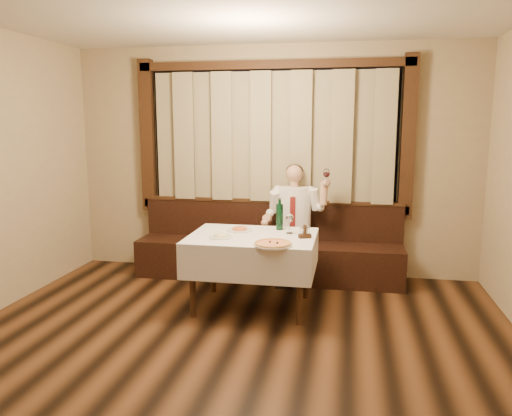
% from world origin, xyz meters
% --- Properties ---
extents(room, '(5.01, 6.01, 2.81)m').
position_xyz_m(room, '(-0.00, 0.97, 1.50)').
color(room, black).
rests_on(room, ground).
extents(banquette, '(3.20, 0.61, 0.94)m').
position_xyz_m(banquette, '(0.00, 2.72, 0.31)').
color(banquette, black).
rests_on(banquette, ground).
extents(dining_table, '(1.27, 0.97, 0.76)m').
position_xyz_m(dining_table, '(0.00, 1.70, 0.65)').
color(dining_table, black).
rests_on(dining_table, ground).
extents(pizza, '(0.36, 0.36, 0.04)m').
position_xyz_m(pizza, '(0.27, 1.32, 0.77)').
color(pizza, white).
rests_on(pizza, dining_table).
extents(pasta_red, '(0.26, 0.26, 0.09)m').
position_xyz_m(pasta_red, '(-0.17, 1.86, 0.79)').
color(pasta_red, white).
rests_on(pasta_red, dining_table).
extents(pasta_cream, '(0.24, 0.24, 0.08)m').
position_xyz_m(pasta_cream, '(-0.28, 1.54, 0.79)').
color(pasta_cream, white).
rests_on(pasta_cream, dining_table).
extents(green_bottle, '(0.07, 0.07, 0.34)m').
position_xyz_m(green_bottle, '(0.23, 2.01, 0.90)').
color(green_bottle, '#0E4325').
rests_on(green_bottle, dining_table).
extents(table_wine_glass, '(0.08, 0.08, 0.21)m').
position_xyz_m(table_wine_glass, '(0.36, 1.84, 0.91)').
color(table_wine_glass, white).
rests_on(table_wine_glass, dining_table).
extents(cruet_caddy, '(0.13, 0.10, 0.13)m').
position_xyz_m(cruet_caddy, '(0.53, 1.68, 0.80)').
color(cruet_caddy, black).
rests_on(cruet_caddy, dining_table).
extents(seated_man, '(0.76, 0.57, 1.39)m').
position_xyz_m(seated_man, '(0.31, 2.63, 0.81)').
color(seated_man, black).
rests_on(seated_man, ground).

